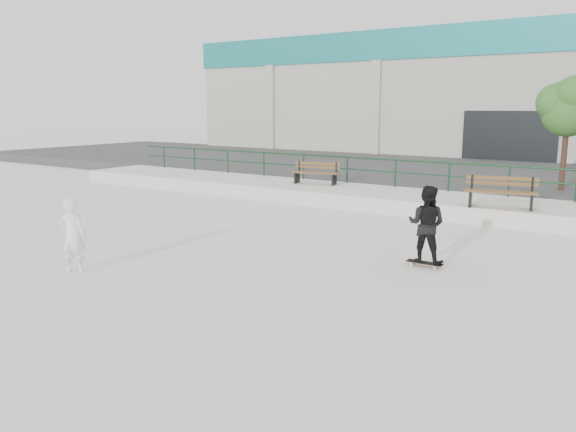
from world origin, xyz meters
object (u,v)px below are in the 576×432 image
Objects in this scene: bench_left at (316,173)px; standing_skater at (426,224)px; tree at (570,105)px; seated_skater at (73,235)px; skateboard at (425,263)px; bench_right at (501,192)px.

standing_skater reaches higher than bench_left.
standing_skater is at bearing -57.04° from bench_left.
tree reaches higher than seated_skater.
bench_right is at bearing 87.67° from skateboard.
bench_left is 0.47× the size of tree.
seated_skater is at bearing -115.77° from tree.
bench_right is 1.32× the size of seated_skater.
tree is at bearing 66.81° from bench_right.
skateboard is 0.46× the size of standing_skater.
seated_skater is at bearing 33.82° from standing_skater.
seated_skater reaches higher than skateboard.
standing_skater is (6.95, -6.96, 0.02)m from bench_left.
bench_right is 5.57m from skateboard.
bench_left is 0.90× the size of bench_right.
standing_skater reaches higher than skateboard.
bench_left is at bearing -48.25° from standing_skater.
seated_skater is (0.98, -11.46, -0.12)m from bench_left.
skateboard is 0.49× the size of seated_skater.
skateboard is (6.95, -6.96, -0.84)m from bench_left.
bench_right is 5.56m from tree.
standing_skater is at bearing -134.80° from skateboard.
seated_skater is (-7.17, -14.86, -2.68)m from tree.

